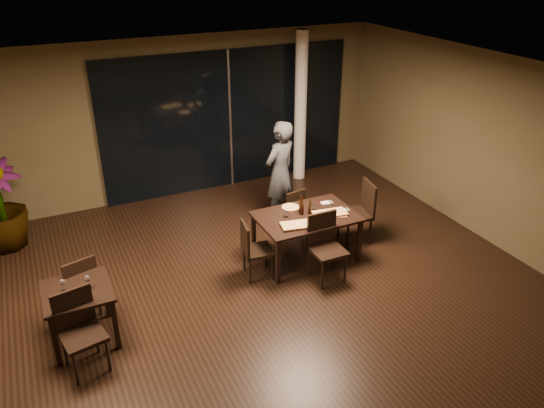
{
  "coord_description": "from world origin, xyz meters",
  "views": [
    {
      "loc": [
        -2.51,
        -5.39,
        4.5
      ],
      "look_at": [
        0.44,
        0.83,
        1.05
      ],
      "focal_mm": 35.0,
      "sensor_mm": 36.0,
      "label": 1
    }
  ],
  "objects": [
    {
      "name": "chair_main_left",
      "position": [
        0.05,
        0.68,
        0.5
      ],
      "size": [
        0.47,
        0.47,
        0.9
      ],
      "rotation": [
        0.0,
        0.0,
        1.43
      ],
      "color": "black",
      "rests_on": "ground"
    },
    {
      "name": "round_pizza",
      "position": [
        0.9,
        1.13,
        0.76
      ],
      "size": [
        0.27,
        0.27,
        0.01
      ],
      "primitive_type": "cylinder",
      "color": "red",
      "rests_on": "main_table"
    },
    {
      "name": "napkin_near",
      "position": [
        1.58,
        0.7,
        0.76
      ],
      "size": [
        0.19,
        0.13,
        0.01
      ],
      "primitive_type": "cube",
      "rotation": [
        0.0,
        0.0,
        -0.16
      ],
      "color": "white",
      "rests_on": "main_table"
    },
    {
      "name": "chair_main_near",
      "position": [
        1.0,
        0.24,
        0.56
      ],
      "size": [
        0.47,
        0.47,
        1.01
      ],
      "rotation": [
        0.0,
        0.0,
        -0.01
      ],
      "color": "black",
      "rests_on": "ground"
    },
    {
      "name": "wine_glass_a",
      "position": [
        -2.54,
        0.34,
        0.83
      ],
      "size": [
        0.07,
        0.07,
        0.16
      ],
      "primitive_type": null,
      "color": "white",
      "rests_on": "side_table"
    },
    {
      "name": "tumbler_right",
      "position": [
        1.19,
        0.92,
        0.79
      ],
      "size": [
        0.07,
        0.07,
        0.08
      ],
      "primitive_type": "cylinder",
      "color": "white",
      "rests_on": "main_table"
    },
    {
      "name": "diner",
      "position": [
        1.17,
        2.06,
        0.92
      ],
      "size": [
        0.74,
        0.64,
        1.85
      ],
      "primitive_type": "imported",
      "rotation": [
        0.0,
        0.0,
        3.56
      ],
      "color": "#2C2E31",
      "rests_on": "ground"
    },
    {
      "name": "bottle_b",
      "position": [
        1.06,
        0.81,
        0.88
      ],
      "size": [
        0.06,
        0.06,
        0.25
      ],
      "primitive_type": null,
      "color": "black",
      "rests_on": "main_table"
    },
    {
      "name": "pizza_board_right",
      "position": [
        1.33,
        0.67,
        0.76
      ],
      "size": [
        0.58,
        0.44,
        0.01
      ],
      "primitive_type": "cube",
      "rotation": [
        0.0,
        0.0,
        -0.39
      ],
      "color": "#472817",
      "rests_on": "main_table"
    },
    {
      "name": "window_panel",
      "position": [
        1.0,
        3.96,
        1.35
      ],
      "size": [
        5.0,
        0.06,
        2.7
      ],
      "primitive_type": "cube",
      "color": "black",
      "rests_on": "ground"
    },
    {
      "name": "side_napkin",
      "position": [
        -2.39,
        0.14,
        0.76
      ],
      "size": [
        0.19,
        0.13,
        0.01
      ],
      "primitive_type": "cube",
      "rotation": [
        0.0,
        0.0,
        0.11
      ],
      "color": "white",
      "rests_on": "side_table"
    },
    {
      "name": "chair_side_near",
      "position": [
        -2.46,
        -0.15,
        0.55
      ],
      "size": [
        0.54,
        0.54,
        0.99
      ],
      "rotation": [
        0.0,
        0.0,
        0.2
      ],
      "color": "black",
      "rests_on": "ground"
    },
    {
      "name": "napkin_far",
      "position": [
        1.49,
        1.03,
        0.76
      ],
      "size": [
        0.2,
        0.13,
        0.01
      ],
      "primitive_type": "cube",
      "rotation": [
        0.0,
        0.0,
        -0.18
      ],
      "color": "white",
      "rests_on": "main_table"
    },
    {
      "name": "ground",
      "position": [
        0.0,
        0.0,
        0.0
      ],
      "size": [
        8.0,
        8.0,
        0.0
      ],
      "primitive_type": "plane",
      "color": "black",
      "rests_on": "ground"
    },
    {
      "name": "wall_back",
      "position": [
        0.0,
        4.05,
        1.5
      ],
      "size": [
        8.0,
        0.1,
        3.0
      ],
      "primitive_type": "cube",
      "color": "#463C25",
      "rests_on": "ground"
    },
    {
      "name": "tumbler_left",
      "position": [
        0.7,
        0.9,
        0.79
      ],
      "size": [
        0.07,
        0.07,
        0.09
      ],
      "primitive_type": "cylinder",
      "color": "white",
      "rests_on": "main_table"
    },
    {
      "name": "bottle_c",
      "position": [
        0.97,
        0.93,
        0.89
      ],
      "size": [
        0.06,
        0.06,
        0.28
      ],
      "primitive_type": null,
      "color": "black",
      "rests_on": "main_table"
    },
    {
      "name": "ceiling",
      "position": [
        0.0,
        0.0,
        3.02
      ],
      "size": [
        8.0,
        8.0,
        0.04
      ],
      "primitive_type": "cube",
      "color": "silver",
      "rests_on": "wall_back"
    },
    {
      "name": "chair_main_right",
      "position": [
        2.07,
        0.91,
        0.58
      ],
      "size": [
        0.55,
        0.55,
        1.03
      ],
      "rotation": [
        0.0,
        0.0,
        -1.75
      ],
      "color": "black",
      "rests_on": "ground"
    },
    {
      "name": "wine_glass_b",
      "position": [
        -2.26,
        0.28,
        0.83
      ],
      "size": [
        0.07,
        0.07,
        0.17
      ],
      "primitive_type": null,
      "color": "white",
      "rests_on": "side_table"
    },
    {
      "name": "pizza_board_left",
      "position": [
        0.74,
        0.55,
        0.76
      ],
      "size": [
        0.57,
        0.38,
        0.01
      ],
      "primitive_type": "cube",
      "rotation": [
        0.0,
        0.0,
        -0.24
      ],
      "color": "#462C16",
      "rests_on": "main_table"
    },
    {
      "name": "main_table",
      "position": [
        1.0,
        0.8,
        0.68
      ],
      "size": [
        1.5,
        1.0,
        0.75
      ],
      "color": "black",
      "rests_on": "ground"
    },
    {
      "name": "oblong_pizza_right",
      "position": [
        1.33,
        0.67,
        0.77
      ],
      "size": [
        0.53,
        0.31,
        0.02
      ],
      "primitive_type": null,
      "rotation": [
        0.0,
        0.0,
        -0.14
      ],
      "color": "maroon",
      "rests_on": "pizza_board_right"
    },
    {
      "name": "wall_right",
      "position": [
        4.05,
        0.0,
        1.5
      ],
      "size": [
        0.1,
        8.0,
        3.0
      ],
      "primitive_type": "cube",
      "color": "#463C25",
      "rests_on": "ground"
    },
    {
      "name": "chair_side_far",
      "position": [
        -2.34,
        0.77,
        0.52
      ],
      "size": [
        0.53,
        0.53,
        0.93
      ],
      "rotation": [
        0.0,
        0.0,
        3.41
      ],
      "color": "black",
      "rests_on": "ground"
    },
    {
      "name": "column",
      "position": [
        2.4,
        3.65,
        1.5
      ],
      "size": [
        0.24,
        0.24,
        3.0
      ],
      "primitive_type": "cylinder",
      "color": "silver",
      "rests_on": "ground"
    },
    {
      "name": "chair_main_far",
      "position": [
        1.15,
        1.55,
        0.47
      ],
      "size": [
        0.45,
        0.45,
        0.85
      ],
      "rotation": [
        0.0,
        0.0,
        3.31
      ],
      "color": "black",
      "rests_on": "ground"
    },
    {
      "name": "side_table",
      "position": [
        -2.4,
        0.3,
        0.62
      ],
      "size": [
        0.8,
        0.8,
        0.75
      ],
      "color": "black",
      "rests_on": "ground"
    },
    {
      "name": "bottle_a",
      "position": [
        0.95,
        0.87,
        0.88
      ],
      "size": [
        0.06,
        0.06,
        0.27
      ],
      "primitive_type": null,
      "color": "black",
      "rests_on": "main_table"
    },
    {
      "name": "oblong_pizza_left",
      "position": [
        0.74,
        0.55,
        0.77
      ],
      "size": [
        0.54,
        0.33,
        0.02
      ],
      "primitive_type": null,
      "rotation": [
        0.0,
        0.0,
        -0.19
      ],
      "color": "maroon",
      "rests_on": "pizza_board_left"
    }
  ]
}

